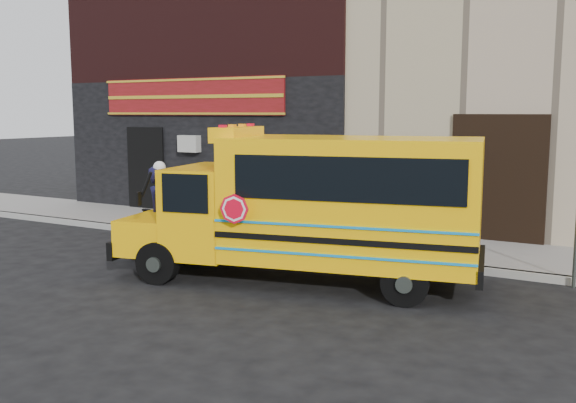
# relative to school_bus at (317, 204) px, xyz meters

# --- Properties ---
(ground) EXTENTS (120.00, 120.00, 0.00)m
(ground) POSITION_rel_school_bus_xyz_m (-1.75, -0.40, -1.51)
(ground) COLOR black
(ground) RESTS_ON ground
(curb) EXTENTS (40.00, 0.20, 0.15)m
(curb) POSITION_rel_school_bus_xyz_m (-1.75, 2.20, -1.43)
(curb) COLOR gray
(curb) RESTS_ON ground
(sidewalk) EXTENTS (40.00, 3.00, 0.15)m
(sidewalk) POSITION_rel_school_bus_xyz_m (-1.75, 3.70, -1.43)
(sidewalk) COLOR gray
(sidewalk) RESTS_ON ground
(building) EXTENTS (20.00, 10.70, 12.00)m
(building) POSITION_rel_school_bus_xyz_m (-1.79, 10.05, 4.62)
(building) COLOR tan
(building) RESTS_ON sidewalk
(school_bus) EXTENTS (7.19, 3.47, 2.92)m
(school_bus) POSITION_rel_school_bus_xyz_m (0.00, 0.00, 0.00)
(school_bus) COLOR black
(school_bus) RESTS_ON ground
(bicycle) EXTENTS (2.00, 0.90, 1.16)m
(bicycle) POSITION_rel_school_bus_xyz_m (-3.62, -0.18, -0.93)
(bicycle) COLOR black
(bicycle) RESTS_ON ground
(cyclist) EXTENTS (0.60, 0.81, 2.02)m
(cyclist) POSITION_rel_school_bus_xyz_m (-3.60, -0.19, -0.50)
(cyclist) COLOR black
(cyclist) RESTS_ON ground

